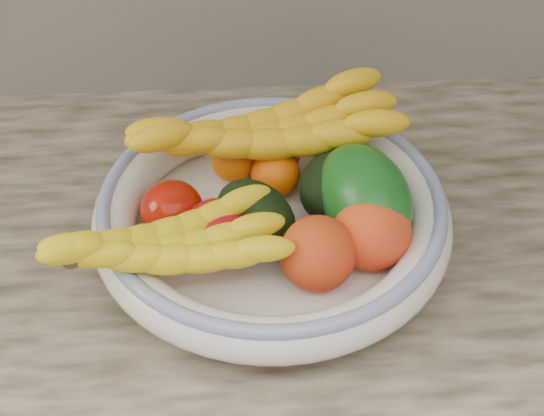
{
  "coord_description": "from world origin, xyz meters",
  "views": [
    {
      "loc": [
        -0.04,
        1.0,
        1.57
      ],
      "look_at": [
        0.0,
        1.66,
        0.96
      ],
      "focal_mm": 55.0,
      "sensor_mm": 36.0,
      "label": 1
    }
  ],
  "objects_px": {
    "fruit_bowl": "(272,216)",
    "banana_bunch_front": "(167,250)",
    "green_mango": "(364,197)",
    "banana_bunch_back": "(265,138)"
  },
  "relations": [
    {
      "from": "banana_bunch_front",
      "to": "green_mango",
      "type": "bearing_deg",
      "value": 6.19
    },
    {
      "from": "banana_bunch_back",
      "to": "banana_bunch_front",
      "type": "distance_m",
      "value": 0.2
    },
    {
      "from": "fruit_bowl",
      "to": "banana_bunch_back",
      "type": "bearing_deg",
      "value": 91.7
    },
    {
      "from": "fruit_bowl",
      "to": "green_mango",
      "type": "distance_m",
      "value": 0.1
    },
    {
      "from": "fruit_bowl",
      "to": "banana_bunch_back",
      "type": "xyz_separation_m",
      "value": [
        -0.0,
        0.09,
        0.04
      ]
    },
    {
      "from": "fruit_bowl",
      "to": "banana_bunch_front",
      "type": "bearing_deg",
      "value": -144.44
    },
    {
      "from": "green_mango",
      "to": "banana_bunch_front",
      "type": "height_order",
      "value": "green_mango"
    },
    {
      "from": "green_mango",
      "to": "banana_bunch_back",
      "type": "relative_size",
      "value": 0.43
    },
    {
      "from": "fruit_bowl",
      "to": "banana_bunch_front",
      "type": "height_order",
      "value": "banana_bunch_front"
    },
    {
      "from": "fruit_bowl",
      "to": "green_mango",
      "type": "relative_size",
      "value": 2.8
    }
  ]
}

